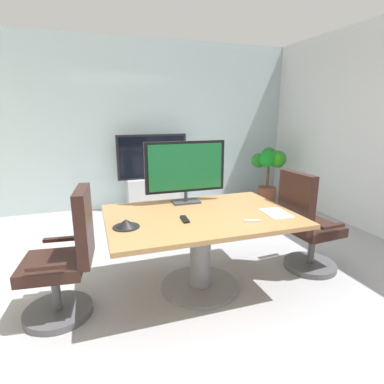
# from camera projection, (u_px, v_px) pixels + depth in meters

# --- Properties ---
(ground_plane) EXTENTS (7.38, 7.38, 0.00)m
(ground_plane) POSITION_uv_depth(u_px,v_px,m) (201.00, 295.00, 2.93)
(ground_plane) COLOR #99999E
(wall_back_glass_partition) EXTENTS (5.71, 0.10, 2.88)m
(wall_back_glass_partition) POSITION_uv_depth(u_px,v_px,m) (140.00, 125.00, 5.50)
(wall_back_glass_partition) COLOR #9EB2B7
(wall_back_glass_partition) RESTS_ON ground
(conference_table) EXTENTS (1.72, 1.17, 0.76)m
(conference_table) POSITION_uv_depth(u_px,v_px,m) (200.00, 235.00, 2.93)
(conference_table) COLOR olive
(conference_table) RESTS_ON ground
(office_chair_left) EXTENTS (0.62, 0.60, 1.09)m
(office_chair_left) POSITION_uv_depth(u_px,v_px,m) (66.00, 265.00, 2.55)
(office_chair_left) COLOR #4C4C51
(office_chair_left) RESTS_ON ground
(office_chair_right) EXTENTS (0.61, 0.59, 1.09)m
(office_chair_right) POSITION_uv_depth(u_px,v_px,m) (306.00, 230.00, 3.30)
(office_chair_right) COLOR #4C4C51
(office_chair_right) RESTS_ON ground
(tv_monitor) EXTENTS (0.84, 0.18, 0.64)m
(tv_monitor) POSITION_uv_depth(u_px,v_px,m) (186.00, 168.00, 3.17)
(tv_monitor) COLOR #333338
(tv_monitor) RESTS_ON conference_table
(wall_display_unit) EXTENTS (1.20, 0.36, 1.31)m
(wall_display_unit) POSITION_uv_depth(u_px,v_px,m) (153.00, 184.00, 5.46)
(wall_display_unit) COLOR #B7BABC
(wall_display_unit) RESTS_ON ground
(potted_plant) EXTENTS (0.59, 0.67, 1.02)m
(potted_plant) POSITION_uv_depth(u_px,v_px,m) (269.00, 167.00, 5.76)
(potted_plant) COLOR brown
(potted_plant) RESTS_ON ground
(conference_phone) EXTENTS (0.22, 0.22, 0.07)m
(conference_phone) POSITION_uv_depth(u_px,v_px,m) (126.00, 224.00, 2.54)
(conference_phone) COLOR black
(conference_phone) RESTS_ON conference_table
(remote_control) EXTENTS (0.06, 0.17, 0.02)m
(remote_control) POSITION_uv_depth(u_px,v_px,m) (185.00, 219.00, 2.71)
(remote_control) COLOR black
(remote_control) RESTS_ON conference_table
(whiteboard_marker) EXTENTS (0.13, 0.06, 0.02)m
(whiteboard_marker) POSITION_uv_depth(u_px,v_px,m) (252.00, 221.00, 2.66)
(whiteboard_marker) COLOR silver
(whiteboard_marker) RESTS_ON conference_table
(paper_notepad) EXTENTS (0.23, 0.31, 0.01)m
(paper_notepad) POSITION_uv_depth(u_px,v_px,m) (276.00, 213.00, 2.89)
(paper_notepad) COLOR white
(paper_notepad) RESTS_ON conference_table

